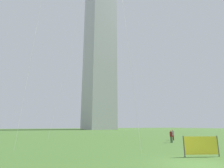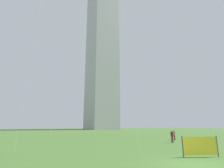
{
  "view_description": "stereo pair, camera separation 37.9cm",
  "coord_description": "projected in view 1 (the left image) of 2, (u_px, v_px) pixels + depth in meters",
  "views": [
    {
      "loc": [
        -9.55,
        -7.28,
        2.2
      ],
      "look_at": [
        0.38,
        11.03,
        7.1
      ],
      "focal_mm": 28.43,
      "sensor_mm": 36.0,
      "label": 1
    },
    {
      "loc": [
        -9.22,
        -7.46,
        2.2
      ],
      "look_at": [
        0.38,
        11.03,
        7.1
      ],
      "focal_mm": 28.43,
      "sensor_mm": 36.0,
      "label": 2
    }
  ],
  "objects": [
    {
      "name": "person_standing_0",
      "position": [
        173.0,
        134.0,
        27.39
      ],
      "size": [
        0.34,
        0.34,
        1.54
      ],
      "rotation": [
        0.0,
        0.0,
        4.16
      ],
      "color": "maroon",
      "rests_on": "ground"
    },
    {
      "name": "distant_highrise_1",
      "position": [
        99.0,
        49.0,
        116.78
      ],
      "size": [
        15.95,
        20.02,
        102.2
      ],
      "primitive_type": "cube",
      "rotation": [
        0.0,
        0.0,
        -0.01
      ],
      "color": "#A8A8AD",
      "rests_on": "ground"
    },
    {
      "name": "event_banner",
      "position": [
        201.0,
        146.0,
        12.98
      ],
      "size": [
        2.43,
        1.15,
        1.47
      ],
      "color": "#4C4C4C",
      "rests_on": "ground"
    },
    {
      "name": "ground",
      "position": [
        198.0,
        165.0,
        10.16
      ],
      "size": [
        280.0,
        280.0,
        0.0
      ],
      "primitive_type": "plane",
      "color": "#3D6028"
    },
    {
      "name": "person_standing_2",
      "position": [
        171.0,
        135.0,
        23.57
      ],
      "size": [
        0.35,
        0.35,
        1.59
      ],
      "rotation": [
        0.0,
        0.0,
        5.74
      ],
      "color": "#3F593F",
      "rests_on": "ground"
    }
  ]
}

